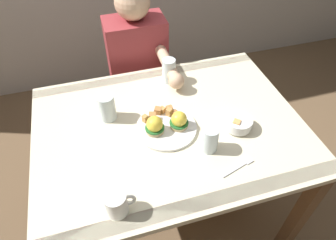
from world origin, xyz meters
TOP-DOWN VIEW (x-y plane):
  - ground_plane at (0.00, 0.00)m, footprint 6.00×6.00m
  - dining_table at (0.00, 0.00)m, footprint 1.20×0.90m
  - eggs_benedict_plate at (-0.02, -0.01)m, footprint 0.27×0.27m
  - fruit_bowl at (0.29, -0.10)m, footprint 0.12×0.12m
  - coffee_mug at (-0.29, -0.34)m, footprint 0.11×0.08m
  - fork at (0.20, -0.29)m, footprint 0.15×0.06m
  - water_glass_near at (-0.26, 0.13)m, footprint 0.08×0.08m
  - water_glass_far at (0.09, 0.32)m, footprint 0.07×0.07m
  - water_glass_extra at (0.12, -0.17)m, footprint 0.07×0.07m
  - diner_person at (-0.01, 0.60)m, footprint 0.34×0.54m

SIDE VIEW (x-z plane):
  - ground_plane at x=0.00m, z-range 0.00..0.00m
  - dining_table at x=0.00m, z-range 0.26..1.00m
  - diner_person at x=-0.01m, z-range 0.08..1.22m
  - fork at x=0.20m, z-range 0.74..0.74m
  - eggs_benedict_plate at x=-0.02m, z-range 0.72..0.81m
  - fruit_bowl at x=0.29m, z-range 0.74..0.80m
  - coffee_mug at x=-0.29m, z-range 0.74..0.84m
  - water_glass_extra at x=0.12m, z-range 0.73..0.85m
  - water_glass_far at x=0.09m, z-range 0.73..0.86m
  - water_glass_near at x=-0.26m, z-range 0.73..0.86m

